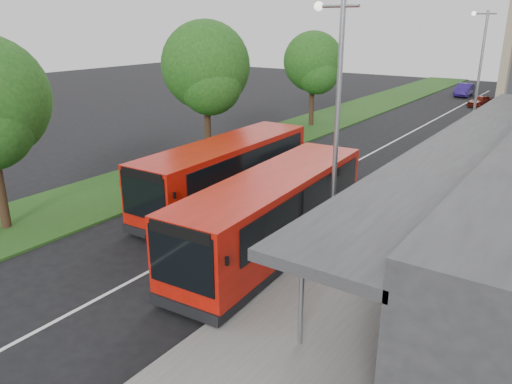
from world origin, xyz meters
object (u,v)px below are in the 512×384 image
at_px(car_far, 464,90).
at_px(lamp_post_far, 479,69).
at_px(bus_main, 274,214).
at_px(tree_mid, 206,72).
at_px(bus_second, 226,173).
at_px(bollard, 462,142).
at_px(car_near, 480,101).
at_px(tree_far, 313,65).
at_px(litter_bin, 449,184).
at_px(lamp_post_near, 335,117).

bearing_deg(car_far, lamp_post_far, -77.81).
relative_size(lamp_post_far, bus_main, 0.81).
height_order(tree_mid, bus_second, tree_mid).
distance_m(tree_mid, bollard, 15.61).
distance_m(lamp_post_far, bus_main, 21.24).
relative_size(tree_mid, car_near, 2.49).
distance_m(tree_far, car_near, 19.17).
height_order(tree_far, bus_second, tree_far).
distance_m(car_near, car_far, 6.85).
xyz_separation_m(bus_main, litter_bin, (3.36, 9.33, -0.80)).
xyz_separation_m(lamp_post_near, car_far, (-5.46, 41.99, -4.06)).
height_order(lamp_post_far, bus_second, lamp_post_far).
bearing_deg(tree_far, bollard, -11.05).
relative_size(lamp_post_near, lamp_post_far, 1.00).
height_order(lamp_post_far, bollard, lamp_post_far).
height_order(tree_far, car_far, tree_far).
xyz_separation_m(tree_mid, bollard, (11.41, 9.77, -4.23)).
bearing_deg(bollard, car_far, 102.87).
bearing_deg(tree_far, litter_bin, -39.61).
xyz_separation_m(tree_far, litter_bin, (12.86, -10.64, -3.84)).
height_order(tree_far, lamp_post_far, lamp_post_far).
bearing_deg(tree_mid, bus_main, -39.99).
xyz_separation_m(tree_mid, tree_far, (0.00, 12.00, -0.49)).
relative_size(tree_mid, bus_main, 0.78).
relative_size(tree_mid, lamp_post_near, 0.96).
relative_size(lamp_post_near, bus_main, 0.81).
relative_size(lamp_post_near, car_near, 2.60).
bearing_deg(lamp_post_far, car_far, 103.95).
bearing_deg(bus_main, lamp_post_far, 81.91).
bearing_deg(tree_far, bus_second, -72.92).
xyz_separation_m(tree_far, bus_main, (9.50, -19.97, -3.04)).
height_order(tree_mid, tree_far, tree_mid).
bearing_deg(bus_main, tree_mid, 136.36).
bearing_deg(lamp_post_near, car_near, 94.16).
bearing_deg(car_far, litter_bin, -79.67).
relative_size(tree_mid, bus_second, 0.78).
xyz_separation_m(bus_main, car_far, (-3.84, 42.91, -0.76)).
height_order(lamp_post_far, litter_bin, lamp_post_far).
distance_m(lamp_post_far, bus_second, 19.29).
distance_m(bus_second, car_far, 40.08).
bearing_deg(bus_main, lamp_post_near, 25.81).
bearing_deg(bus_second, bus_main, -35.43).
distance_m(bus_second, bollard, 16.13).
distance_m(tree_mid, bus_main, 12.90).
height_order(lamp_post_near, lamp_post_far, same).
distance_m(tree_mid, bus_second, 8.15).
bearing_deg(litter_bin, bollard, 99.74).
xyz_separation_m(lamp_post_near, car_near, (-2.60, 35.77, -4.19)).
bearing_deg(litter_bin, lamp_post_near, -101.62).
distance_m(tree_mid, tree_far, 12.01).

